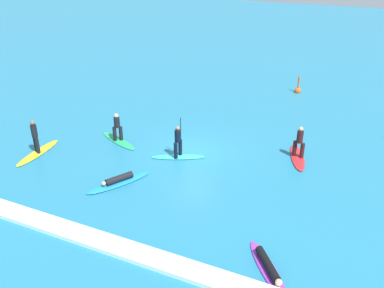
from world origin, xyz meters
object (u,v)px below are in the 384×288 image
Objects in this scene: surfer_on_teal_board at (178,149)px; surfer_on_green_board at (118,134)px; marker_buoy at (298,90)px; surfer_on_red_board at (298,151)px; surfer_on_blue_board at (118,181)px; surfer_on_purple_board at (268,267)px; surfer_on_yellow_board at (37,146)px.

surfer_on_green_board is at bearing 149.48° from surfer_on_teal_board.
surfer_on_green_board is 2.23× the size of marker_buoy.
surfer_on_teal_board is (-5.74, -2.58, 0.09)m from surfer_on_red_board.
surfer_on_red_board is 9.38m from surfer_on_blue_board.
surfer_on_blue_board is at bearing -106.76° from marker_buoy.
surfer_on_teal_board is (-6.53, 6.15, 0.37)m from surfer_on_purple_board.
surfer_on_red_board reaches higher than surfer_on_purple_board.
surfer_on_yellow_board is (-7.08, -2.72, -0.04)m from surfer_on_teal_board.
surfer_on_red_board is (-0.80, 8.72, 0.29)m from surfer_on_purple_board.
surfer_on_purple_board is at bearing -81.22° from marker_buoy.
surfer_on_purple_board is 14.04m from surfer_on_yellow_board.
surfer_on_purple_board is 8.98m from surfer_on_teal_board.
surfer_on_yellow_board is at bearing -124.07° from marker_buoy.
surfer_on_yellow_board reaches higher than surfer_on_red_board.
surfer_on_teal_board is 0.83× the size of surfer_on_yellow_board.
surfer_on_teal_board is 7.59m from surfer_on_yellow_board.
surfer_on_purple_board is at bearing 172.17° from surfer_on_green_board.
surfer_on_teal_board is at bearing -171.38° from surfer_on_purple_board.
surfer_on_teal_board is at bearing 95.67° from surfer_on_red_board.
surfer_on_yellow_board is at bearing 175.44° from surfer_on_teal_board.
surfer_on_blue_board is at bearing 147.66° from surfer_on_green_board.
surfer_on_green_board reaches higher than marker_buoy.
surfer_on_green_board is 4.64m from surfer_on_blue_board.
surfer_on_purple_board is 8.37m from surfer_on_blue_board.
marker_buoy is at bearing 49.06° from surfer_on_teal_board.
surfer_on_green_board is at bearing -117.66° from surfer_on_blue_board.
surfer_on_green_board is at bearing -159.81° from surfer_on_purple_board.
surfer_on_teal_board is at bearing -161.07° from surfer_on_green_board.
surfer_on_blue_board is at bearing -137.46° from surfer_on_teal_board.
marker_buoy is at bearing -38.54° from surfer_on_yellow_board.
surfer_on_teal_board is 3.79m from surfer_on_blue_board.
surfer_on_red_board reaches higher than marker_buoy.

